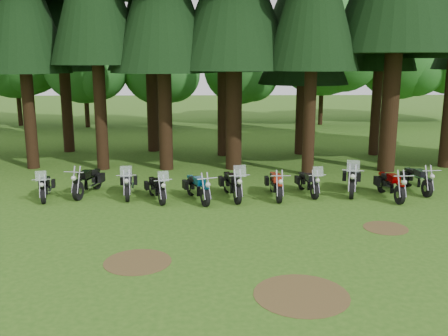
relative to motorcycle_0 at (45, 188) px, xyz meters
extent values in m
plane|color=#2C5615|center=(7.39, -4.25, -0.44)|extent=(120.00, 120.00, 0.00)
cylinder|color=black|center=(-2.38, 5.57, 2.33)|extent=(0.58, 0.58, 5.53)
cylinder|color=black|center=(1.11, 5.26, 2.56)|extent=(0.58, 0.58, 5.99)
cylinder|color=black|center=(4.19, 5.16, 2.35)|extent=(0.66, 0.66, 5.57)
cylinder|color=black|center=(7.46, 5.20, 2.41)|extent=(0.77, 0.77, 5.70)
cylinder|color=black|center=(10.83, 3.78, 2.42)|extent=(0.55, 0.55, 5.71)
cylinder|color=black|center=(14.76, 4.52, 2.87)|extent=(0.80, 0.80, 6.62)
cylinder|color=black|center=(-1.86, 10.10, 2.33)|extent=(0.60, 0.60, 5.53)
cone|color=black|center=(-1.86, 10.10, 7.62)|extent=(4.52, 4.52, 6.91)
cylinder|color=black|center=(3.01, 10.16, 2.34)|extent=(0.65, 0.65, 5.55)
cone|color=black|center=(3.01, 10.16, 7.66)|extent=(4.85, 4.85, 6.94)
cylinder|color=black|center=(7.02, 8.70, 2.32)|extent=(0.58, 0.58, 5.52)
cone|color=black|center=(7.02, 8.70, 7.61)|extent=(4.35, 4.35, 6.90)
cylinder|color=black|center=(11.43, 9.00, 1.91)|extent=(0.66, 0.66, 4.70)
cone|color=black|center=(11.43, 9.00, 6.41)|extent=(4.94, 4.94, 5.87)
cylinder|color=black|center=(15.47, 8.61, 2.35)|extent=(0.53, 0.53, 5.56)
cone|color=black|center=(15.47, 8.61, 7.68)|extent=(3.94, 3.94, 6.95)
cylinder|color=black|center=(-8.94, 21.75, 1.21)|extent=(0.36, 0.36, 3.29)
sphere|color=#1E601E|center=(-8.94, 21.75, 5.60)|extent=(7.69, 7.69, 7.69)
sphere|color=#1E601E|center=(-7.63, 20.87, 4.84)|extent=(5.49, 5.49, 5.49)
cylinder|color=black|center=(-3.34, 20.73, 0.96)|extent=(0.36, 0.36, 2.80)
sphere|color=#1E601E|center=(-3.34, 20.73, 4.70)|extent=(6.53, 6.53, 6.53)
sphere|color=#1E601E|center=(-2.22, 19.99, 4.04)|extent=(4.67, 4.67, 4.67)
cylinder|color=black|center=(2.41, 21.07, 0.84)|extent=(0.36, 0.36, 2.55)
sphere|color=#1E601E|center=(2.41, 21.07, 4.24)|extent=(5.95, 5.95, 5.95)
sphere|color=#1E601E|center=(3.43, 20.39, 3.64)|extent=(4.25, 4.25, 4.25)
cylinder|color=black|center=(8.71, 22.25, 0.80)|extent=(0.36, 0.36, 2.47)
sphere|color=#1E601E|center=(8.71, 22.25, 4.09)|extent=(5.76, 5.76, 5.76)
sphere|color=#1E601E|center=(9.70, 21.59, 3.51)|extent=(4.12, 4.12, 4.12)
cylinder|color=black|center=(15.31, 21.72, 1.32)|extent=(0.36, 0.36, 3.52)
sphere|color=#1E601E|center=(15.31, 21.72, 6.02)|extent=(8.21, 8.21, 8.21)
sphere|color=#1E601E|center=(16.72, 20.78, 5.20)|extent=(5.87, 5.87, 5.87)
cylinder|color=black|center=(21.93, 22.97, 1.03)|extent=(0.36, 0.36, 2.94)
sphere|color=#1E601E|center=(21.93, 22.97, 4.95)|extent=(6.86, 6.86, 6.86)
sphere|color=#1E601E|center=(23.11, 22.19, 4.27)|extent=(4.90, 4.90, 4.90)
cylinder|color=#4C3D1E|center=(4.39, -6.25, -0.43)|extent=(1.80, 1.80, 0.01)
cylinder|color=#4C3D1E|center=(11.89, -3.75, -0.43)|extent=(1.40, 1.40, 0.01)
cylinder|color=#4C3D1E|center=(8.39, -8.25, -0.43)|extent=(2.20, 2.20, 0.01)
cylinder|color=black|center=(0.14, -0.69, -0.13)|extent=(0.25, 0.62, 0.61)
cylinder|color=black|center=(-0.15, 0.71, -0.13)|extent=(0.25, 0.62, 0.61)
cube|color=silver|center=(-0.01, 0.06, -0.05)|extent=(0.38, 0.68, 0.31)
cube|color=black|center=(0.03, -0.15, 0.28)|extent=(0.37, 0.55, 0.22)
cube|color=black|center=(-0.05, 0.27, 0.25)|extent=(0.37, 0.55, 0.11)
cube|color=silver|center=(0.20, -0.96, 0.69)|extent=(0.40, 0.19, 0.36)
cylinder|color=black|center=(1.31, -0.25, -0.08)|extent=(0.29, 0.74, 0.72)
cylinder|color=black|center=(1.64, 1.41, -0.08)|extent=(0.29, 0.74, 0.72)
cube|color=silver|center=(1.49, 0.64, 0.02)|extent=(0.45, 0.81, 0.37)
cube|color=black|center=(1.44, 0.39, 0.42)|extent=(0.44, 0.65, 0.26)
cube|color=black|center=(1.53, 0.88, 0.37)|extent=(0.44, 0.65, 0.13)
cylinder|color=black|center=(3.21, -0.49, -0.10)|extent=(0.22, 0.68, 0.67)
cylinder|color=black|center=(3.03, 1.07, -0.10)|extent=(0.22, 0.68, 0.67)
cube|color=silver|center=(3.11, 0.34, -0.01)|extent=(0.36, 0.74, 0.34)
cube|color=black|center=(3.14, 0.11, 0.35)|extent=(0.36, 0.59, 0.24)
cube|color=black|center=(3.08, 0.57, 0.31)|extent=(0.36, 0.59, 0.12)
cube|color=silver|center=(3.24, -0.79, 0.80)|extent=(0.44, 0.17, 0.40)
cylinder|color=black|center=(4.55, -1.00, -0.12)|extent=(0.34, 0.63, 0.62)
cylinder|color=black|center=(4.03, 0.37, -0.12)|extent=(0.34, 0.63, 0.62)
cube|color=silver|center=(4.27, -0.27, -0.04)|extent=(0.48, 0.71, 0.32)
cube|color=black|center=(4.35, -0.47, 0.30)|extent=(0.45, 0.59, 0.23)
cube|color=black|center=(4.20, -0.07, 0.26)|extent=(0.45, 0.59, 0.11)
cube|color=silver|center=(4.65, -1.26, 0.72)|extent=(0.41, 0.25, 0.37)
cylinder|color=black|center=(6.14, -1.20, -0.09)|extent=(0.38, 0.70, 0.69)
cylinder|color=black|center=(5.56, 0.31, -0.09)|extent=(0.38, 0.70, 0.69)
cube|color=silver|center=(5.83, -0.40, 0.00)|extent=(0.53, 0.79, 0.35)
cube|color=#053855|center=(5.91, -0.62, 0.38)|extent=(0.50, 0.65, 0.25)
cube|color=black|center=(5.74, -0.17, 0.34)|extent=(0.50, 0.65, 0.13)
cylinder|color=black|center=(7.33, -0.91, -0.08)|extent=(0.29, 0.73, 0.71)
cylinder|color=black|center=(6.99, 0.73, -0.08)|extent=(0.29, 0.73, 0.71)
cube|color=silver|center=(7.15, -0.04, 0.02)|extent=(0.45, 0.80, 0.37)
cube|color=black|center=(7.20, -0.28, 0.41)|extent=(0.44, 0.65, 0.26)
cube|color=black|center=(7.10, 0.20, 0.36)|extent=(0.44, 0.65, 0.13)
cube|color=silver|center=(7.39, -1.23, 0.88)|extent=(0.47, 0.22, 0.43)
cylinder|color=black|center=(8.88, -0.81, -0.10)|extent=(0.16, 0.69, 0.68)
cylinder|color=black|center=(8.84, 0.79, -0.10)|extent=(0.16, 0.69, 0.68)
cube|color=silver|center=(8.86, 0.04, 0.00)|extent=(0.31, 0.73, 0.35)
cube|color=red|center=(8.87, -0.20, 0.37)|extent=(0.32, 0.58, 0.25)
cube|color=black|center=(8.86, 0.28, 0.33)|extent=(0.32, 0.58, 0.12)
cylinder|color=black|center=(10.31, -0.36, -0.13)|extent=(0.23, 0.64, 0.62)
cylinder|color=black|center=(10.08, 1.09, -0.13)|extent=(0.23, 0.64, 0.62)
cube|color=silver|center=(10.19, 0.41, -0.04)|extent=(0.37, 0.69, 0.32)
cube|color=black|center=(10.22, 0.20, 0.30)|extent=(0.36, 0.56, 0.23)
cube|color=black|center=(10.15, 0.62, 0.26)|extent=(0.36, 0.56, 0.11)
cube|color=silver|center=(10.35, -0.64, 0.71)|extent=(0.41, 0.18, 0.37)
cylinder|color=black|center=(11.74, -0.33, -0.07)|extent=(0.34, 0.75, 0.73)
cylinder|color=black|center=(12.19, 1.33, -0.07)|extent=(0.34, 0.75, 0.73)
cube|color=silver|center=(11.98, 0.56, 0.03)|extent=(0.50, 0.83, 0.38)
cube|color=black|center=(11.92, 0.31, 0.43)|extent=(0.48, 0.68, 0.27)
cube|color=black|center=(12.05, 0.80, 0.38)|extent=(0.48, 0.68, 0.13)
cube|color=silver|center=(11.66, -0.65, 0.92)|extent=(0.49, 0.26, 0.44)
cylinder|color=black|center=(13.31, -1.09, -0.08)|extent=(0.19, 0.71, 0.70)
cylinder|color=black|center=(13.22, 0.56, -0.08)|extent=(0.19, 0.71, 0.70)
cube|color=silver|center=(13.26, -0.21, 0.01)|extent=(0.34, 0.76, 0.36)
cube|color=#6E0102|center=(13.28, -0.46, 0.39)|extent=(0.35, 0.60, 0.26)
cube|color=black|center=(13.25, 0.03, 0.35)|extent=(0.35, 0.60, 0.13)
cylinder|color=black|center=(14.74, -0.16, -0.09)|extent=(0.20, 0.70, 0.69)
cylinder|color=black|center=(14.61, 1.45, -0.09)|extent=(0.20, 0.70, 0.69)
cube|color=silver|center=(14.67, 0.70, 0.00)|extent=(0.35, 0.75, 0.35)
cube|color=black|center=(14.69, 0.46, 0.38)|extent=(0.36, 0.60, 0.25)
cube|color=black|center=(14.65, 0.94, 0.34)|extent=(0.36, 0.60, 0.13)
camera|label=1|loc=(6.35, -18.66, 4.82)|focal=40.00mm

